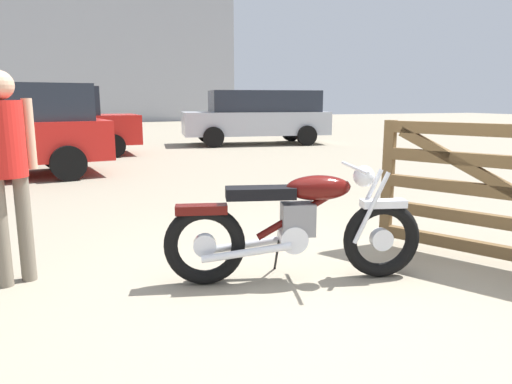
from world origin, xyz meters
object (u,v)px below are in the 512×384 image
at_px(bystander, 6,156).
at_px(red_hatchback_near, 56,121).
at_px(dark_sedan_left, 258,115).
at_px(vintage_motorcycle, 297,226).

relative_size(bystander, red_hatchback_near, 0.42).
height_order(red_hatchback_near, dark_sedan_left, red_hatchback_near).
distance_m(bystander, red_hatchback_near, 9.18).
distance_m(vintage_motorcycle, dark_sedan_left, 12.14).
bearing_deg(red_hatchback_near, bystander, -93.37).
relative_size(vintage_motorcycle, dark_sedan_left, 0.42).
height_order(bystander, red_hatchback_near, red_hatchback_near).
distance_m(bystander, dark_sedan_left, 12.35).
distance_m(vintage_motorcycle, bystander, 2.31).
bearing_deg(bystander, vintage_motorcycle, 44.93).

